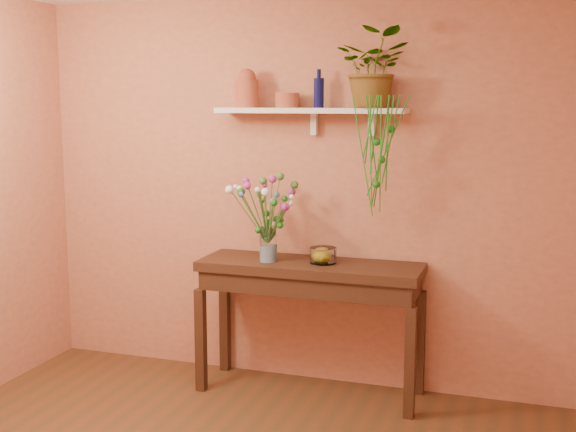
# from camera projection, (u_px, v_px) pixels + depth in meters

# --- Properties ---
(room) EXTENTS (4.04, 4.04, 2.70)m
(room) POSITION_uv_depth(u_px,v_px,m) (178.00, 245.00, 3.30)
(room) COLOR #563119
(room) RESTS_ON ground
(sideboard) EXTENTS (1.50, 0.48, 0.91)m
(sideboard) POSITION_uv_depth(u_px,v_px,m) (310.00, 282.00, 4.99)
(sideboard) COLOR #3D2016
(sideboard) RESTS_ON ground
(wall_shelf) EXTENTS (1.30, 0.24, 0.19)m
(wall_shelf) POSITION_uv_depth(u_px,v_px,m) (312.00, 111.00, 4.95)
(wall_shelf) COLOR white
(wall_shelf) RESTS_ON room
(terracotta_jug) EXTENTS (0.18, 0.18, 0.26)m
(terracotta_jug) POSITION_uv_depth(u_px,v_px,m) (247.00, 89.00, 5.05)
(terracotta_jug) COLOR #A54C33
(terracotta_jug) RESTS_ON wall_shelf
(terracotta_pot) EXTENTS (0.18, 0.18, 0.10)m
(terracotta_pot) POSITION_uv_depth(u_px,v_px,m) (287.00, 100.00, 4.99)
(terracotta_pot) COLOR #A54C33
(terracotta_pot) RESTS_ON wall_shelf
(blue_bottle) EXTENTS (0.08, 0.08, 0.25)m
(blue_bottle) POSITION_uv_depth(u_px,v_px,m) (319.00, 92.00, 4.93)
(blue_bottle) COLOR #0B0D3D
(blue_bottle) RESTS_ON wall_shelf
(spider_plant) EXTENTS (0.46, 0.40, 0.51)m
(spider_plant) POSITION_uv_depth(u_px,v_px,m) (375.00, 68.00, 4.75)
(spider_plant) COLOR #1A6817
(spider_plant) RESTS_ON wall_shelf
(plant_fronds) EXTENTS (0.37, 0.40, 0.78)m
(plant_fronds) POSITION_uv_depth(u_px,v_px,m) (380.00, 149.00, 4.66)
(plant_fronds) COLOR #1A6817
(plant_fronds) RESTS_ON wall_shelf
(glass_vase) EXTENTS (0.11, 0.11, 0.23)m
(glass_vase) POSITION_uv_depth(u_px,v_px,m) (268.00, 247.00, 4.98)
(glass_vase) COLOR white
(glass_vase) RESTS_ON sideboard
(bouquet) EXTENTS (0.46, 0.34, 0.48)m
(bouquet) POSITION_uv_depth(u_px,v_px,m) (268.00, 199.00, 4.92)
(bouquet) COLOR #386B28
(bouquet) RESTS_ON glass_vase
(glass_bowl) EXTENTS (0.18, 0.18, 0.11)m
(glass_bowl) POSITION_uv_depth(u_px,v_px,m) (323.00, 256.00, 4.94)
(glass_bowl) COLOR white
(glass_bowl) RESTS_ON sideboard
(lemon) EXTENTS (0.08, 0.08, 0.08)m
(lemon) POSITION_uv_depth(u_px,v_px,m) (322.00, 256.00, 4.95)
(lemon) COLOR yellow
(lemon) RESTS_ON glass_bowl
(carton) EXTENTS (0.07, 0.06, 0.11)m
(carton) POSITION_uv_depth(u_px,v_px,m) (272.00, 252.00, 5.02)
(carton) COLOR teal
(carton) RESTS_ON sideboard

